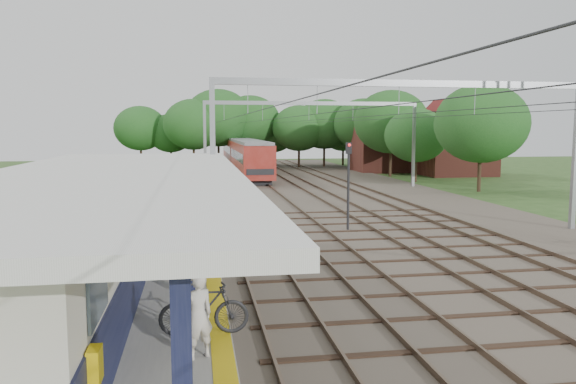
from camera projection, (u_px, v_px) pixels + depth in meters
ballast_bed at (333, 196)px, 40.30m from camera, size 18.00×90.00×0.10m
platform at (153, 245)px, 22.74m from camera, size 5.00×52.00×0.35m
yellow_stripe at (209, 239)px, 23.09m from camera, size 0.45×52.00×0.01m
station_building at (81, 232)px, 15.45m from camera, size 3.41×18.00×3.40m
canopy at (115, 177)px, 14.46m from camera, size 6.40×20.00×3.44m
rail_tracks at (299, 195)px, 39.88m from camera, size 11.80×88.00×0.15m
catenary_system at (343, 118)px, 34.96m from camera, size 17.22×88.00×7.00m
tree_band at (277, 128)px, 66.31m from camera, size 31.72×30.88×8.82m
house_near at (455, 147)px, 58.39m from camera, size 7.00×6.12×7.89m
house_far at (390, 143)px, 63.44m from camera, size 8.00×6.12×8.66m
person at (198, 316)px, 11.04m from camera, size 0.75×0.64×1.73m
bicycle at (204, 309)px, 12.31m from camera, size 1.98×0.58×1.18m
train at (243, 154)px, 62.79m from camera, size 2.74×34.07×3.61m
signal_post at (348, 176)px, 26.33m from camera, size 0.33×0.29×4.22m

